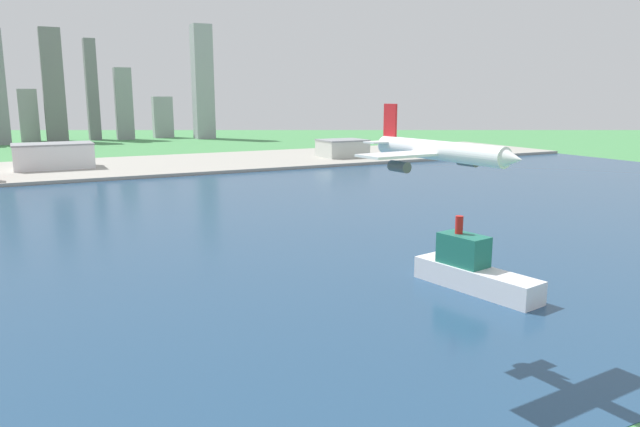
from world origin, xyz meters
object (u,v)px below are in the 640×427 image
(airplane_landing, at_px, (439,151))
(ferry_boat, at_px, (472,270))
(warehouse_main, at_px, (53,156))
(warehouse_annex, at_px, (342,148))

(airplane_landing, height_order, ferry_boat, airplane_landing)
(warehouse_main, height_order, warehouse_annex, warehouse_main)
(airplane_landing, distance_m, warehouse_annex, 418.55)
(airplane_landing, relative_size, ferry_boat, 0.94)
(airplane_landing, xyz_separation_m, warehouse_main, (-50.42, 397.36, -33.62))
(warehouse_main, bearing_deg, airplane_landing, -82.77)
(airplane_landing, xyz_separation_m, warehouse_annex, (187.08, 372.75, -35.32))
(ferry_boat, xyz_separation_m, warehouse_annex, (145.53, 338.03, 4.39))
(warehouse_main, xyz_separation_m, warehouse_annex, (237.50, -24.62, -1.70))
(warehouse_main, relative_size, warehouse_annex, 1.43)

